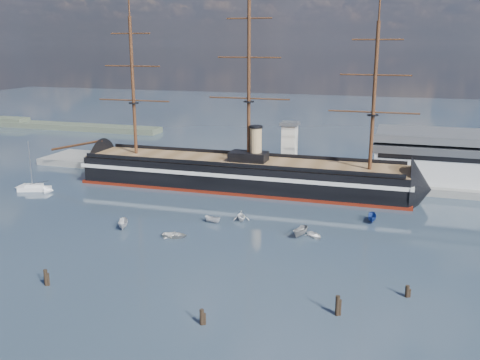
% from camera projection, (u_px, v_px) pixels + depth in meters
% --- Properties ---
extents(ground, '(600.00, 600.00, 0.00)m').
position_uv_depth(ground, '(245.00, 212.00, 126.21)').
color(ground, '#283846').
rests_on(ground, ground).
extents(quay, '(180.00, 18.00, 2.00)m').
position_uv_depth(quay, '(314.00, 179.00, 156.40)').
color(quay, slate).
rests_on(quay, ground).
extents(quay_tower, '(5.00, 5.00, 15.00)m').
position_uv_depth(quay_tower, '(289.00, 147.00, 153.31)').
color(quay_tower, silver).
rests_on(quay_tower, ground).
extents(shoreline, '(120.00, 10.00, 4.00)m').
position_uv_depth(shoreline, '(27.00, 124.00, 254.95)').
color(shoreline, '#3F4C38').
rests_on(shoreline, ground).
extents(warship, '(112.98, 17.39, 53.94)m').
position_uv_depth(warship, '(235.00, 173.00, 146.33)').
color(warship, black).
rests_on(warship, ground).
extents(sailboat, '(8.90, 5.20, 13.68)m').
position_uv_depth(sailboat, '(34.00, 188.00, 143.78)').
color(sailboat, silver).
rests_on(sailboat, ground).
extents(motorboat_a, '(6.25, 4.34, 2.35)m').
position_uv_depth(motorboat_a, '(123.00, 228.00, 114.85)').
color(motorboat_a, silver).
rests_on(motorboat_a, ground).
extents(motorboat_b, '(1.76, 3.40, 1.51)m').
position_uv_depth(motorboat_b, '(175.00, 237.00, 109.50)').
color(motorboat_b, silver).
rests_on(motorboat_b, ground).
extents(motorboat_c, '(6.38, 3.71, 2.41)m').
position_uv_depth(motorboat_c, '(300.00, 236.00, 110.01)').
color(motorboat_c, gray).
rests_on(motorboat_c, ground).
extents(motorboat_d, '(7.41, 5.64, 2.50)m').
position_uv_depth(motorboat_d, '(241.00, 220.00, 119.96)').
color(motorboat_d, white).
rests_on(motorboat_d, ground).
extents(motorboat_e, '(2.65, 2.65, 1.25)m').
position_uv_depth(motorboat_e, '(315.00, 237.00, 109.64)').
color(motorboat_e, white).
rests_on(motorboat_e, ground).
extents(motorboat_f, '(5.73, 2.44, 2.24)m').
position_uv_depth(motorboat_f, '(372.00, 222.00, 119.06)').
color(motorboat_f, navy).
rests_on(motorboat_f, ground).
extents(motorboat_g, '(2.74, 4.94, 1.87)m').
position_uv_depth(motorboat_g, '(213.00, 223.00, 118.46)').
color(motorboat_g, silver).
rests_on(motorboat_g, ground).
extents(piling_near_left, '(0.64, 0.64, 3.48)m').
position_uv_depth(piling_near_left, '(47.00, 285.00, 87.80)').
color(piling_near_left, black).
rests_on(piling_near_left, ground).
extents(piling_near_mid, '(0.64, 0.64, 3.02)m').
position_uv_depth(piling_near_mid, '(202.00, 324.00, 75.59)').
color(piling_near_mid, black).
rests_on(piling_near_mid, ground).
extents(piling_near_right, '(0.64, 0.64, 3.78)m').
position_uv_depth(piling_near_right, '(337.00, 315.00, 78.19)').
color(piling_near_right, black).
rests_on(piling_near_right, ground).
extents(piling_far_right, '(0.64, 0.64, 2.63)m').
position_uv_depth(piling_far_right, '(407.00, 297.00, 83.80)').
color(piling_far_right, black).
rests_on(piling_far_right, ground).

